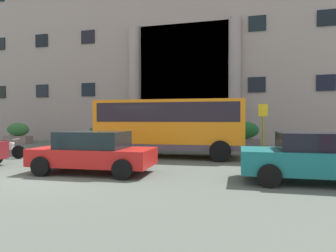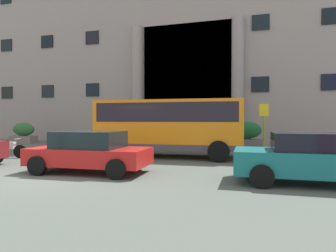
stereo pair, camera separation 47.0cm
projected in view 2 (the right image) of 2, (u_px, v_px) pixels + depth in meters
ground_plane at (52, 177)px, 9.42m from camera, size 80.00×64.00×0.12m
office_building_facade at (184, 33)px, 25.93m from camera, size 37.15×9.67×18.74m
orange_minibus at (170, 123)px, 13.98m from camera, size 6.88×2.93×2.66m
bus_stop_sign at (264, 124)px, 14.44m from camera, size 0.44×0.08×2.53m
hedge_planter_east at (150, 134)px, 19.22m from camera, size 1.59×0.86×1.72m
hedge_planter_far_east at (244, 135)px, 17.82m from camera, size 2.15×0.90×1.68m
hedge_planter_far_west at (24, 133)px, 22.18m from camera, size 1.95×0.83×1.52m
hedge_planter_west at (103, 136)px, 20.92m from camera, size 1.83×0.79×1.31m
parked_estate_mid at (319, 158)px, 8.07m from camera, size 4.54×2.04×1.41m
parked_coupe_end at (89, 151)px, 9.92m from camera, size 4.04×2.11×1.38m
motorcycle_far_end at (5, 148)px, 13.70m from camera, size 1.95×0.71×0.89m
scooter_by_planter at (277, 157)px, 10.36m from camera, size 1.98×0.55×0.89m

